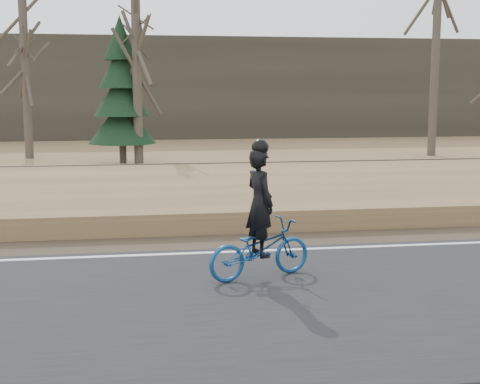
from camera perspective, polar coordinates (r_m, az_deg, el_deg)
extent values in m
plane|color=olive|center=(12.58, 12.76, -5.01)|extent=(120.00, 120.00, 0.00)
cube|color=black|center=(10.38, 17.86, -8.02)|extent=(120.00, 6.00, 0.06)
cube|color=silver|center=(12.75, 12.44, -4.52)|extent=(120.00, 0.12, 0.01)
cube|color=#473A2B|center=(13.67, 10.92, -3.76)|extent=(120.00, 1.60, 0.04)
cube|color=olive|center=(16.43, 7.43, -0.86)|extent=(120.00, 5.00, 0.44)
cube|color=slate|center=(20.07, 4.41, 0.95)|extent=(120.00, 3.00, 0.45)
cube|color=black|center=(20.03, 4.42, 1.79)|extent=(120.00, 2.40, 0.14)
cube|color=brown|center=(19.32, 4.92, 1.95)|extent=(120.00, 0.07, 0.15)
cube|color=brown|center=(20.71, 3.97, 2.42)|extent=(120.00, 0.07, 0.15)
cube|color=#383328|center=(41.60, -2.54, 8.85)|extent=(120.00, 4.00, 6.00)
imported|color=navy|center=(10.33, 1.69, -4.88)|extent=(1.83, 1.13, 0.91)
imported|color=black|center=(10.19, 1.70, -0.92)|extent=(0.57, 0.70, 1.65)
sphere|color=black|center=(10.08, 1.73, 3.82)|extent=(0.26, 0.26, 0.26)
cylinder|color=brown|center=(30.05, -17.83, 9.81)|extent=(0.36, 0.36, 7.41)
cylinder|color=brown|center=(25.67, -8.80, 10.81)|extent=(0.36, 0.36, 7.80)
cylinder|color=brown|center=(31.04, 16.35, 11.28)|extent=(0.36, 0.36, 8.98)
cylinder|color=brown|center=(26.43, -9.96, 3.50)|extent=(0.28, 0.28, 1.15)
cone|color=black|center=(26.35, -10.03, 5.94)|extent=(2.60, 2.60, 1.68)
cone|color=black|center=(26.32, -10.09, 8.24)|extent=(2.15, 2.15, 1.68)
cone|color=black|center=(26.33, -10.15, 10.54)|extent=(1.70, 1.70, 1.68)
cone|color=black|center=(26.39, -10.22, 12.84)|extent=(1.25, 1.25, 1.68)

